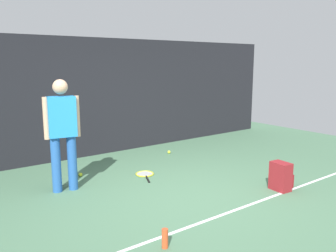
{
  "coord_description": "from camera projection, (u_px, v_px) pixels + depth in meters",
  "views": [
    {
      "loc": [
        -3.13,
        -3.76,
        1.95
      ],
      "look_at": [
        0.0,
        0.4,
        1.0
      ],
      "focal_mm": 37.7,
      "sensor_mm": 36.0,
      "label": 1
    }
  ],
  "objects": [
    {
      "name": "tennis_racket",
      "position": [
        145.0,
        174.0,
        6.16
      ],
      "size": [
        0.43,
        0.63,
        0.03
      ],
      "rotation": [
        0.0,
        0.0,
        1.16
      ],
      "color": "black",
      "rests_on": "ground"
    },
    {
      "name": "tennis_ball_near_player",
      "position": [
        81.0,
        175.0,
        6.08
      ],
      "size": [
        0.07,
        0.07,
        0.07
      ],
      "primitive_type": "sphere",
      "color": "#CCE033",
      "rests_on": "ground"
    },
    {
      "name": "water_bottle",
      "position": [
        165.0,
        238.0,
        3.73
      ],
      "size": [
        0.07,
        0.07,
        0.21
      ],
      "primitive_type": "cylinder",
      "color": "#D84C26",
      "rests_on": "ground"
    },
    {
      "name": "ground_plane",
      "position": [
        184.0,
        197.0,
        5.16
      ],
      "size": [
        12.0,
        12.0,
        0.0
      ],
      "primitive_type": "plane",
      "color": "#4C7556"
    },
    {
      "name": "tennis_player",
      "position": [
        62.0,
        129.0,
        5.26
      ],
      "size": [
        0.52,
        0.29,
        1.7
      ],
      "rotation": [
        0.0,
        0.0,
        2.96
      ],
      "color": "#2659A5",
      "rests_on": "ground"
    },
    {
      "name": "tennis_ball_by_fence",
      "position": [
        169.0,
        152.0,
        7.59
      ],
      "size": [
        0.07,
        0.07,
        0.07
      ],
      "primitive_type": "sphere",
      "color": "#CCE033",
      "rests_on": "ground"
    },
    {
      "name": "back_fence",
      "position": [
        93.0,
        98.0,
        7.3
      ],
      "size": [
        10.0,
        0.1,
        2.44
      ],
      "primitive_type": "cube",
      "color": "black",
      "rests_on": "ground"
    },
    {
      "name": "backpack",
      "position": [
        281.0,
        177.0,
        5.42
      ],
      "size": [
        0.3,
        0.32,
        0.44
      ],
      "rotation": [
        0.0,
        0.0,
        1.48
      ],
      "color": "maroon",
      "rests_on": "ground"
    },
    {
      "name": "court_line",
      "position": [
        222.0,
        215.0,
        4.56
      ],
      "size": [
        9.0,
        0.05,
        0.0
      ],
      "primitive_type": "cube",
      "color": "white",
      "rests_on": "ground"
    }
  ]
}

